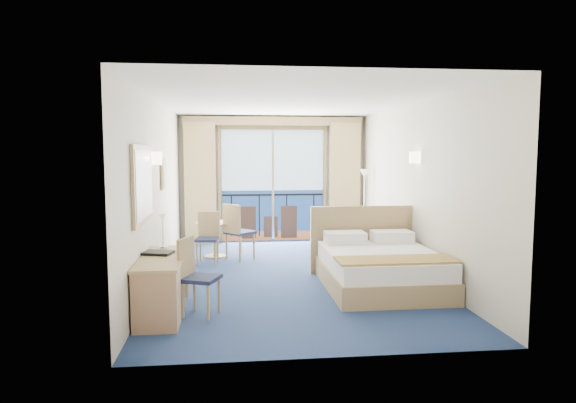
% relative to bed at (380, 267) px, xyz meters
% --- Properties ---
extents(floor, '(6.50, 6.50, 0.00)m').
position_rel_bed_xyz_m(floor, '(-1.20, 0.84, -0.30)').
color(floor, navy).
rests_on(floor, ground).
extents(room_walls, '(4.04, 6.54, 2.72)m').
position_rel_bed_xyz_m(room_walls, '(-1.20, 0.84, 1.48)').
color(room_walls, beige).
rests_on(room_walls, ground).
extents(balcony_door, '(2.36, 0.03, 2.52)m').
position_rel_bed_xyz_m(balcony_door, '(-1.21, 4.06, 0.84)').
color(balcony_door, navy).
rests_on(balcony_door, room_walls).
extents(curtain_left, '(0.65, 0.22, 2.55)m').
position_rel_bed_xyz_m(curtain_left, '(-2.75, 3.91, 0.97)').
color(curtain_left, tan).
rests_on(curtain_left, room_walls).
extents(curtain_right, '(0.65, 0.22, 2.55)m').
position_rel_bed_xyz_m(curtain_right, '(0.35, 3.91, 0.97)').
color(curtain_right, tan).
rests_on(curtain_right, room_walls).
extents(pelmet, '(3.80, 0.25, 0.18)m').
position_rel_bed_xyz_m(pelmet, '(-1.20, 3.94, 2.28)').
color(pelmet, tan).
rests_on(pelmet, room_walls).
extents(mirror, '(0.05, 1.25, 0.95)m').
position_rel_bed_xyz_m(mirror, '(-3.17, -0.66, 1.25)').
color(mirror, tan).
rests_on(mirror, room_walls).
extents(wall_print, '(0.04, 0.42, 0.52)m').
position_rel_bed_xyz_m(wall_print, '(-3.17, 1.29, 1.30)').
color(wall_print, tan).
rests_on(wall_print, room_walls).
extents(sconce_left, '(0.18, 0.18, 0.18)m').
position_rel_bed_xyz_m(sconce_left, '(-3.14, 0.24, 1.55)').
color(sconce_left, beige).
rests_on(sconce_left, room_walls).
extents(sconce_right, '(0.18, 0.18, 0.18)m').
position_rel_bed_xyz_m(sconce_right, '(0.74, 0.69, 1.55)').
color(sconce_right, beige).
rests_on(sconce_right, room_walls).
extents(bed, '(1.71, 2.03, 1.07)m').
position_rel_bed_xyz_m(bed, '(0.00, 0.00, 0.00)').
color(bed, tan).
rests_on(bed, ground).
extents(nightstand, '(0.40, 0.38, 0.52)m').
position_rel_bed_xyz_m(nightstand, '(0.58, 1.51, -0.04)').
color(nightstand, '#A77D58').
rests_on(nightstand, ground).
extents(phone, '(0.22, 0.19, 0.08)m').
position_rel_bed_xyz_m(phone, '(0.58, 1.54, 0.26)').
color(phone, silver).
rests_on(phone, nightstand).
extents(armchair, '(1.02, 1.02, 0.67)m').
position_rel_bed_xyz_m(armchair, '(0.14, 2.84, 0.04)').
color(armchair, '#40464E').
rests_on(armchair, ground).
extents(floor_lamp, '(0.22, 0.22, 1.57)m').
position_rel_bed_xyz_m(floor_lamp, '(0.62, 3.23, 0.89)').
color(floor_lamp, silver).
rests_on(floor_lamp, ground).
extents(desk, '(0.51, 1.48, 0.70)m').
position_rel_bed_xyz_m(desk, '(-2.93, -1.27, 0.08)').
color(desk, tan).
rests_on(desk, ground).
extents(desk_chair, '(0.52, 0.52, 0.93)m').
position_rel_bed_xyz_m(desk_chair, '(-2.55, -0.96, 0.22)').
color(desk_chair, '#1B2240').
rests_on(desk_chair, ground).
extents(folder, '(0.40, 0.34, 0.03)m').
position_rel_bed_xyz_m(folder, '(-3.00, -0.72, 0.41)').
color(folder, black).
rests_on(folder, desk).
extents(desk_lamp, '(0.12, 0.12, 0.44)m').
position_rel_bed_xyz_m(desk_lamp, '(-2.98, -0.41, 0.73)').
color(desk_lamp, silver).
rests_on(desk_lamp, desk).
extents(round_table, '(0.72, 0.72, 0.65)m').
position_rel_bed_xyz_m(round_table, '(-2.41, 2.40, 0.19)').
color(round_table, tan).
rests_on(round_table, ground).
extents(table_chair_a, '(0.62, 0.62, 1.01)m').
position_rel_bed_xyz_m(table_chair_a, '(-2.01, 2.12, 0.27)').
color(table_chair_a, '#1B2240').
rests_on(table_chair_a, ground).
extents(table_chair_b, '(0.43, 0.44, 0.89)m').
position_rel_bed_xyz_m(table_chair_b, '(-2.51, 1.91, 0.20)').
color(table_chair_b, '#1B2240').
rests_on(table_chair_b, ground).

